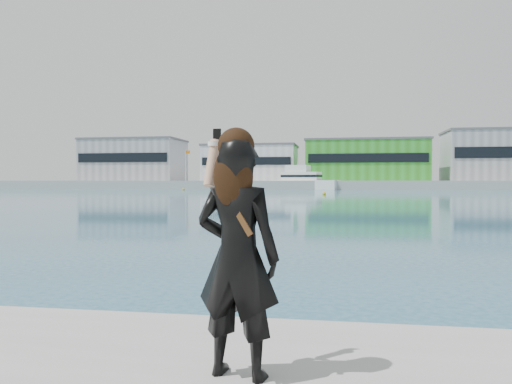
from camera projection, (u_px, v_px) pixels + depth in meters
far_quay at (334, 184)px, 131.76m from camera, size 320.00×40.00×2.00m
warehouse_grey_left at (134, 160)px, 138.69m from camera, size 26.52×16.36×11.50m
warehouse_white at (251, 163)px, 133.26m from camera, size 24.48×15.35×9.50m
warehouse_green at (366, 160)px, 128.30m from camera, size 30.60×16.36×10.50m
warehouse_grey_right at (498, 155)px, 123.00m from camera, size 25.50×15.35×12.50m
flagpole_left at (186, 163)px, 129.01m from camera, size 1.28×0.16×8.00m
flagpole_right at (427, 162)px, 119.11m from camera, size 1.28×0.16×8.00m
motor_yacht at (303, 180)px, 116.37m from camera, size 16.46×9.10×7.41m
buoy_near at (324, 195)px, 71.05m from camera, size 0.50×0.50×0.50m
buoy_far at (184, 190)px, 106.61m from camera, size 0.50×0.50×0.50m
woman at (237, 250)px, 3.11m from camera, size 0.60×0.45×1.58m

